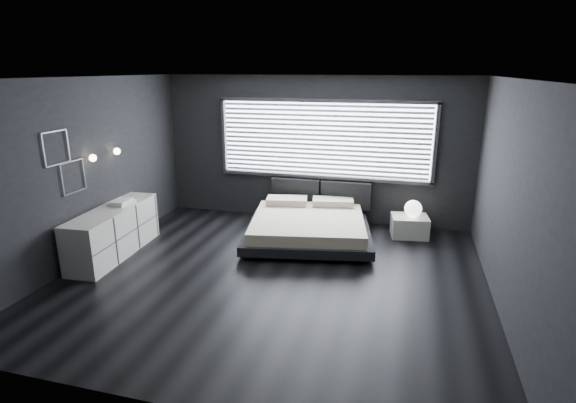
# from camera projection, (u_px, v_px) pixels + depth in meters

# --- Properties ---
(room) EXTENTS (6.04, 6.00, 2.80)m
(room) POSITION_uv_depth(u_px,v_px,m) (272.00, 184.00, 6.15)
(room) COLOR black
(room) RESTS_ON ground
(window) EXTENTS (4.14, 0.09, 1.52)m
(window) POSITION_uv_depth(u_px,v_px,m) (324.00, 140.00, 8.53)
(window) COLOR white
(window) RESTS_ON ground
(headboard) EXTENTS (1.96, 0.16, 0.52)m
(headboard) POSITION_uv_depth(u_px,v_px,m) (320.00, 193.00, 8.78)
(headboard) COLOR black
(headboard) RESTS_ON ground
(sconce_near) EXTENTS (0.18, 0.11, 0.11)m
(sconce_near) POSITION_uv_depth(u_px,v_px,m) (93.00, 158.00, 6.86)
(sconce_near) COLOR silver
(sconce_near) RESTS_ON ground
(sconce_far) EXTENTS (0.18, 0.11, 0.11)m
(sconce_far) POSITION_uv_depth(u_px,v_px,m) (117.00, 151.00, 7.42)
(sconce_far) COLOR silver
(sconce_far) RESTS_ON ground
(wall_art_upper) EXTENTS (0.01, 0.48, 0.48)m
(wall_art_upper) POSITION_uv_depth(u_px,v_px,m) (56.00, 148.00, 6.26)
(wall_art_upper) COLOR #47474C
(wall_art_upper) RESTS_ON ground
(wall_art_lower) EXTENTS (0.01, 0.48, 0.48)m
(wall_art_lower) POSITION_uv_depth(u_px,v_px,m) (73.00, 177.00, 6.62)
(wall_art_lower) COLOR #47474C
(wall_art_lower) RESTS_ON ground
(bed) EXTENTS (2.47, 2.40, 0.55)m
(bed) POSITION_uv_depth(u_px,v_px,m) (308.00, 226.00, 7.90)
(bed) COLOR black
(bed) RESTS_ON ground
(nightstand) EXTENTS (0.71, 0.62, 0.37)m
(nightstand) POSITION_uv_depth(u_px,v_px,m) (409.00, 226.00, 8.09)
(nightstand) COLOR silver
(nightstand) RESTS_ON ground
(orb_lamp) EXTENTS (0.30, 0.30, 0.30)m
(orb_lamp) POSITION_uv_depth(u_px,v_px,m) (413.00, 209.00, 7.97)
(orb_lamp) COLOR white
(orb_lamp) RESTS_ON nightstand
(dresser) EXTENTS (0.68, 1.98, 0.78)m
(dresser) POSITION_uv_depth(u_px,v_px,m) (114.00, 232.00, 7.23)
(dresser) COLOR silver
(dresser) RESTS_ON ground
(book_stack) EXTENTS (0.30, 0.38, 0.08)m
(book_stack) POSITION_uv_depth(u_px,v_px,m) (121.00, 202.00, 7.34)
(book_stack) COLOR silver
(book_stack) RESTS_ON dresser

